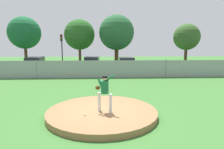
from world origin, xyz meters
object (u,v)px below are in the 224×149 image
at_px(parked_car_slate, 92,65).
at_px(traffic_cone_orange, 144,70).
at_px(parked_car_white, 126,65).
at_px(parked_car_champagne, 35,65).
at_px(baseball, 85,115).
at_px(traffic_light_near, 62,45).
at_px(pitcher_youth, 105,90).

height_order(parked_car_slate, traffic_cone_orange, parked_car_slate).
bearing_deg(parked_car_white, parked_car_champagne, -177.79).
xyz_separation_m(baseball, traffic_light_near, (-4.81, 19.30, 2.83)).
distance_m(baseball, traffic_cone_orange, 15.33).
xyz_separation_m(pitcher_youth, parked_car_slate, (-1.29, 14.69, -0.37)).
distance_m(parked_car_slate, traffic_light_near, 6.42).
distance_m(parked_car_champagne, traffic_cone_orange, 12.48).
bearing_deg(parked_car_champagne, traffic_cone_orange, -2.81).
xyz_separation_m(pitcher_youth, parked_car_white, (2.72, 14.91, -0.42)).
bearing_deg(parked_car_white, pitcher_youth, -100.32).
bearing_deg(pitcher_youth, parked_car_white, 79.68).
relative_size(parked_car_white, parked_car_slate, 0.95).
bearing_deg(parked_car_slate, traffic_cone_orange, -7.71).
bearing_deg(pitcher_youth, baseball, -151.51).
relative_size(parked_car_slate, traffic_cone_orange, 8.16).
distance_m(parked_car_white, parked_car_slate, 4.01).
height_order(parked_car_slate, traffic_light_near, traffic_light_near).
bearing_deg(traffic_cone_orange, parked_car_slate, 172.29).
relative_size(pitcher_youth, parked_car_champagne, 0.34).
bearing_deg(traffic_cone_orange, traffic_light_near, 154.19).
bearing_deg(traffic_cone_orange, parked_car_white, 152.30).
xyz_separation_m(parked_car_champagne, traffic_light_near, (2.18, 4.36, 2.28)).
distance_m(pitcher_youth, parked_car_white, 15.16).
distance_m(pitcher_youth, traffic_light_near, 19.77).
bearing_deg(baseball, parked_car_champagne, 115.09).
relative_size(parked_car_slate, parked_car_champagne, 0.93).
distance_m(baseball, parked_car_slate, 15.15).
bearing_deg(traffic_cone_orange, baseball, -110.86).
bearing_deg(parked_car_champagne, baseball, -64.91).
bearing_deg(baseball, traffic_light_near, 104.01).
bearing_deg(parked_car_white, parked_car_slate, -176.96).
bearing_deg(pitcher_youth, traffic_cone_orange, 71.47).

